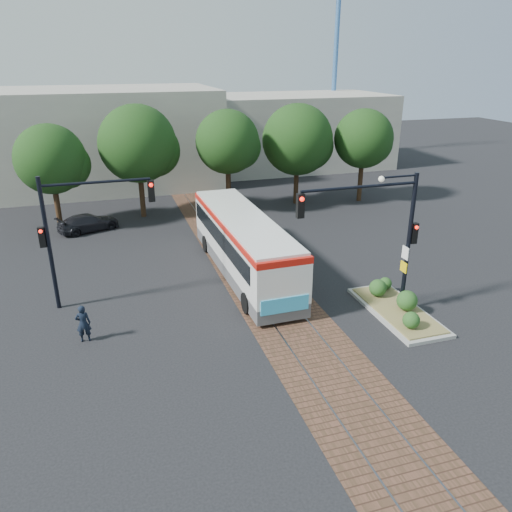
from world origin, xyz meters
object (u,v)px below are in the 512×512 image
at_px(traffic_island, 397,305).
at_px(signal_pole_main, 385,224).
at_px(city_bus, 243,242).
at_px(officer, 83,323).
at_px(parked_car, 88,223).
at_px(signal_pole_left, 74,224).

height_order(traffic_island, signal_pole_main, signal_pole_main).
bearing_deg(city_bus, traffic_island, -50.21).
distance_m(city_bus, signal_pole_main, 7.81).
relative_size(officer, parked_car, 0.41).
bearing_deg(traffic_island, officer, 173.20).
bearing_deg(signal_pole_left, signal_pole_main, -21.45).
distance_m(signal_pole_main, parked_car, 19.95).
bearing_deg(parked_car, officer, 158.59).
bearing_deg(city_bus, signal_pole_main, -55.35).
xyz_separation_m(city_bus, traffic_island, (5.30, -6.10, -1.40)).
xyz_separation_m(traffic_island, signal_pole_left, (-13.19, 4.89, 3.54)).
relative_size(city_bus, signal_pole_left, 1.94).
height_order(city_bus, parked_car, city_bus).
bearing_deg(traffic_island, signal_pole_main, 174.64).
height_order(city_bus, signal_pole_left, signal_pole_left).
height_order(signal_pole_main, parked_car, signal_pole_main).
height_order(signal_pole_left, parked_car, signal_pole_left).
relative_size(traffic_island, parked_car, 1.35).
relative_size(signal_pole_main, parked_car, 1.56).
bearing_deg(traffic_island, signal_pole_left, 159.64).
distance_m(traffic_island, signal_pole_main, 3.95).
height_order(city_bus, traffic_island, city_bus).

